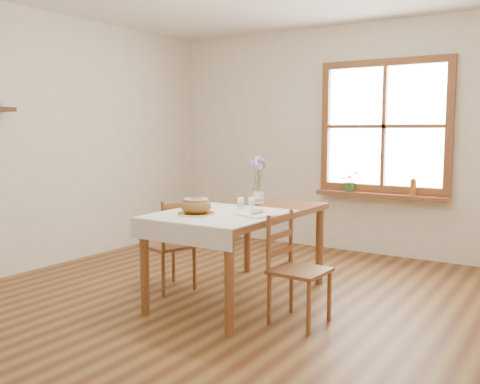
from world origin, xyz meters
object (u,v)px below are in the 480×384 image
object	(u,v)px
dining_table	(240,220)
bread_plate	(196,214)
chair_right	(300,269)
flower_vase	(258,199)
chair_left	(168,244)

from	to	relation	value
dining_table	bread_plate	size ratio (longest dim) A/B	5.74
dining_table	chair_right	xyz separation A→B (m)	(0.69, -0.26, -0.26)
chair_right	flower_vase	bearing A→B (deg)	51.84
chair_left	flower_vase	xyz separation A→B (m)	(0.63, 0.50, 0.39)
chair_right	chair_left	bearing A→B (deg)	87.31
chair_right	flower_vase	size ratio (longest dim) A/B	7.75
chair_right	flower_vase	world-z (taller)	flower_vase
bread_plate	flower_vase	bearing A→B (deg)	84.40
chair_right	bread_plate	distance (m)	0.90
bread_plate	chair_left	bearing A→B (deg)	150.87
bread_plate	flower_vase	size ratio (longest dim) A/B	2.68
chair_right	bread_plate	size ratio (longest dim) A/B	2.89
chair_left	bread_plate	distance (m)	0.72
chair_left	chair_right	distance (m)	1.36
bread_plate	flower_vase	world-z (taller)	flower_vase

